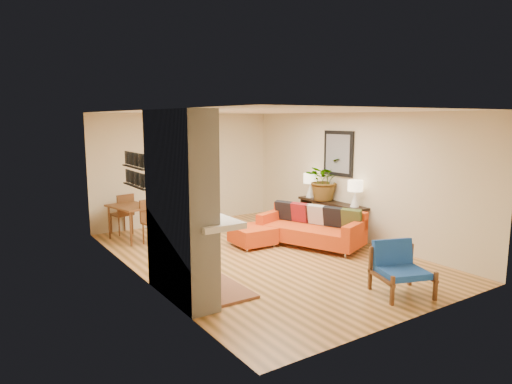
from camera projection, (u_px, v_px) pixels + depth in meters
room_shell at (220, 172)px, 10.65m from camera, size 6.50×6.50×6.50m
fireplace at (183, 210)px, 6.24m from camera, size 1.09×1.68×2.60m
sofa at (312, 228)px, 9.00m from camera, size 1.55×2.19×0.80m
ottoman at (253, 235)px, 8.96m from camera, size 0.76×0.76×0.38m
blue_chair at (399, 265)px, 6.52m from camera, size 0.89×0.88×0.74m
dining_table at (134, 212)px, 9.38m from camera, size 0.96×1.69×0.89m
console_table at (332, 209)px, 9.72m from camera, size 0.34×1.85×0.72m
lamp_near at (355, 190)px, 9.09m from camera, size 0.30×0.30×0.54m
lamp_far at (310, 182)px, 10.23m from camera, size 0.30×0.30×0.54m
houseplant at (324, 179)px, 9.83m from camera, size 1.04×0.98×0.92m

